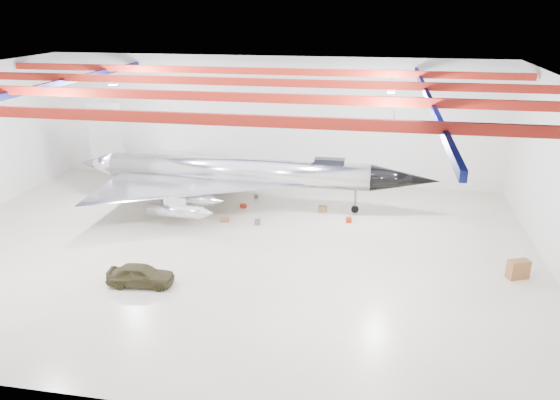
# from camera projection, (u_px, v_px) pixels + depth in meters

# --- Properties ---
(floor) EXTENTS (40.00, 40.00, 0.00)m
(floor) POSITION_uv_depth(u_px,v_px,m) (227.00, 248.00, 35.83)
(floor) COLOR #BEB397
(floor) RESTS_ON ground
(wall_back) EXTENTS (40.00, 0.00, 40.00)m
(wall_back) POSITION_uv_depth(u_px,v_px,m) (271.00, 120.00, 47.85)
(wall_back) COLOR silver
(wall_back) RESTS_ON floor
(ceiling) EXTENTS (40.00, 40.00, 0.00)m
(ceiling) POSITION_uv_depth(u_px,v_px,m) (221.00, 78.00, 32.11)
(ceiling) COLOR #0A0F38
(ceiling) RESTS_ON wall_back
(ceiling_structure) EXTENTS (39.50, 29.50, 1.08)m
(ceiling_structure) POSITION_uv_depth(u_px,v_px,m) (221.00, 90.00, 32.34)
(ceiling_structure) COLOR maroon
(ceiling_structure) RESTS_ON ceiling
(jet_aircraft) EXTENTS (28.67, 16.43, 7.83)m
(jet_aircraft) POSITION_uv_depth(u_px,v_px,m) (237.00, 174.00, 42.58)
(jet_aircraft) COLOR silver
(jet_aircraft) RESTS_ON floor
(jeep) EXTENTS (3.90, 1.88, 1.29)m
(jeep) POSITION_uv_depth(u_px,v_px,m) (141.00, 275.00, 30.89)
(jeep) COLOR #37331B
(jeep) RESTS_ON floor
(desk) EXTENTS (1.38, 1.06, 1.13)m
(desk) POSITION_uv_depth(u_px,v_px,m) (518.00, 269.00, 31.72)
(desk) COLOR brown
(desk) RESTS_ON floor
(toolbox_red) EXTENTS (0.49, 0.44, 0.29)m
(toolbox_red) POSITION_uv_depth(u_px,v_px,m) (243.00, 206.00, 42.89)
(toolbox_red) COLOR #A52010
(toolbox_red) RESTS_ON floor
(engine_drum) EXTENTS (0.50, 0.50, 0.38)m
(engine_drum) POSITION_uv_depth(u_px,v_px,m) (257.00, 222.00, 39.59)
(engine_drum) COLOR #59595B
(engine_drum) RESTS_ON floor
(parts_bin) EXTENTS (0.65, 0.53, 0.44)m
(parts_bin) POSITION_uv_depth(u_px,v_px,m) (322.00, 209.00, 42.07)
(parts_bin) COLOR olive
(parts_bin) RESTS_ON floor
(crate_small) EXTENTS (0.47, 0.40, 0.30)m
(crate_small) POSITION_uv_depth(u_px,v_px,m) (176.00, 207.00, 42.63)
(crate_small) COLOR #59595B
(crate_small) RESTS_ON floor
(tool_chest) EXTENTS (0.46, 0.46, 0.39)m
(tool_chest) POSITION_uv_depth(u_px,v_px,m) (349.00, 220.00, 39.96)
(tool_chest) COLOR #A52010
(tool_chest) RESTS_ON floor
(oil_barrel) EXTENTS (0.67, 0.57, 0.42)m
(oil_barrel) POSITION_uv_depth(u_px,v_px,m) (225.00, 219.00, 40.10)
(oil_barrel) COLOR olive
(oil_barrel) RESTS_ON floor
(spares_box) EXTENTS (0.44, 0.44, 0.33)m
(spares_box) POSITION_uv_depth(u_px,v_px,m) (256.00, 196.00, 45.07)
(spares_box) COLOR #59595B
(spares_box) RESTS_ON floor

